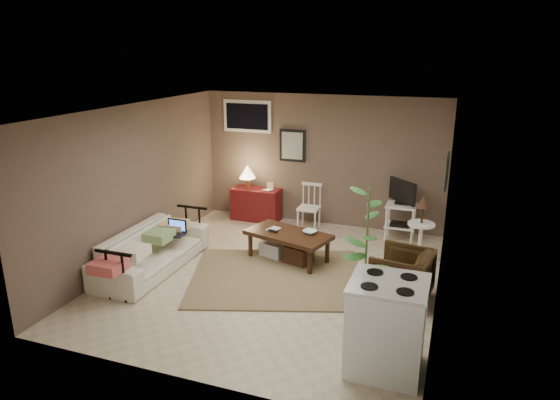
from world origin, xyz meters
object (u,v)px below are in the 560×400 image
at_px(sofa, 152,244).
at_px(armchair, 402,272).
at_px(coffee_table, 288,244).
at_px(stove, 386,326).
at_px(tv_stand, 401,209).
at_px(potted_plant, 366,255).
at_px(red_console, 255,201).
at_px(side_table, 422,222).
at_px(spindle_chair, 309,208).

xyz_separation_m(sofa, armchair, (3.60, 0.33, -0.04)).
bearing_deg(coffee_table, sofa, -151.53).
height_order(coffee_table, sofa, sofa).
distance_m(armchair, stove, 1.62).
relative_size(tv_stand, potted_plant, 0.60).
relative_size(red_console, potted_plant, 0.61).
bearing_deg(sofa, stove, -109.56).
xyz_separation_m(tv_stand, stove, (0.29, -3.75, -0.07)).
xyz_separation_m(armchair, stove, (0.02, -1.62, 0.13)).
bearing_deg(armchair, sofa, -75.37).
height_order(red_console, side_table, side_table).
bearing_deg(red_console, potted_plant, -49.94).
bearing_deg(red_console, coffee_table, -53.38).
xyz_separation_m(coffee_table, stove, (1.83, -2.26, 0.22)).
height_order(sofa, potted_plant, potted_plant).
xyz_separation_m(red_console, stove, (3.04, -3.90, 0.12)).
bearing_deg(sofa, side_table, -67.34).
bearing_deg(potted_plant, armchair, 69.90).
bearing_deg(stove, tv_stand, 94.50).
bearing_deg(sofa, red_console, -12.59).
xyz_separation_m(side_table, armchair, (-0.13, -1.23, -0.30)).
bearing_deg(side_table, red_console, 161.49).
xyz_separation_m(red_console, spindle_chair, (1.11, -0.13, 0.02)).
bearing_deg(potted_plant, side_table, 77.78).
bearing_deg(side_table, armchair, -96.05).
relative_size(sofa, red_console, 1.94).
bearing_deg(coffee_table, armchair, -19.73).
bearing_deg(armchair, tv_stand, -163.34).
height_order(spindle_chair, side_table, side_table).
xyz_separation_m(red_console, armchair, (3.02, -2.28, -0.00)).
distance_m(spindle_chair, potted_plant, 3.48).
bearing_deg(sofa, tv_stand, -53.57).
bearing_deg(tv_stand, spindle_chair, 179.24).
bearing_deg(side_table, potted_plant, -102.22).
relative_size(spindle_chair, potted_plant, 0.47).
xyz_separation_m(coffee_table, side_table, (1.93, 0.58, 0.40)).
bearing_deg(coffee_table, red_console, 126.62).
bearing_deg(armchair, side_table, -176.64).
distance_m(tv_stand, potted_plant, 3.06).
xyz_separation_m(spindle_chair, armchair, (1.91, -2.15, -0.02)).
xyz_separation_m(sofa, spindle_chair, (1.70, 2.48, -0.02)).
bearing_deg(coffee_table, spindle_chair, 93.93).
distance_m(spindle_chair, stove, 4.23).
xyz_separation_m(side_table, stove, (-0.11, -2.85, -0.18)).
distance_m(coffee_table, side_table, 2.06).
bearing_deg(sofa, potted_plant, -100.08).
relative_size(sofa, spindle_chair, 2.50).
distance_m(spindle_chair, side_table, 2.25).
height_order(red_console, armchair, red_console).
xyz_separation_m(coffee_table, armchair, (1.80, -0.65, 0.09)).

